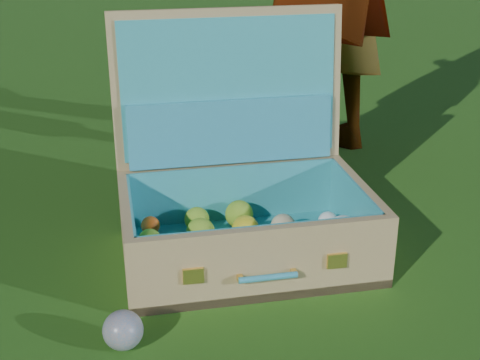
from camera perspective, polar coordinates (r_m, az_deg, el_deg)
name	(u,v)px	position (r m, az deg, el deg)	size (l,w,h in m)	color
ground	(321,296)	(1.45, 6.92, -9.81)	(60.00, 60.00, 0.00)	#215114
stray_ball	(123,330)	(1.29, -9.96, -12.51)	(0.08, 0.08, 0.08)	teal
suitcase	(242,187)	(1.57, 0.15, -0.58)	(0.57, 0.47, 0.54)	tan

